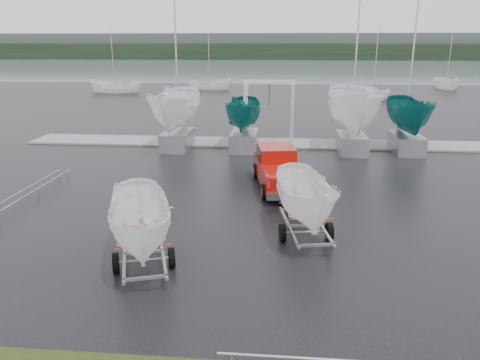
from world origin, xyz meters
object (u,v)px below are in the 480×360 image
(trailer_parked, at_px, (139,175))
(boat_hoist, at_px, (269,103))
(trailer_hitched, at_px, (308,158))
(pickup_truck, at_px, (278,167))

(trailer_parked, height_order, boat_hoist, trailer_parked)
(trailer_hitched, bearing_deg, pickup_truck, 90.00)
(pickup_truck, xyz_separation_m, trailer_parked, (-3.83, -8.57, 1.92))
(trailer_hitched, distance_m, boat_hoist, 15.48)
(pickup_truck, bearing_deg, boat_hoist, 84.93)
(pickup_truck, bearing_deg, trailer_hitched, -90.00)
(trailer_hitched, height_order, boat_hoist, trailer_hitched)
(trailer_hitched, xyz_separation_m, boat_hoist, (-1.74, 15.39, -0.13))
(trailer_parked, relative_size, boat_hoist, 1.27)
(trailer_hitched, distance_m, trailer_parked, 5.48)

